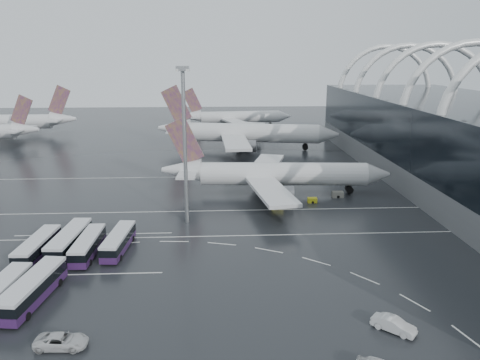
{
  "coord_description": "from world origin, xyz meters",
  "views": [
    {
      "loc": [
        -1.74,
        -80.0,
        31.43
      ],
      "look_at": [
        2.98,
        10.3,
        7.0
      ],
      "focal_mm": 35.0,
      "sensor_mm": 36.0,
      "label": 1
    }
  ],
  "objects_px": {
    "gse_cart_belly_d": "(338,194)",
    "bus_row_near_c": "(88,245)",
    "jet_remote_far": "(22,122)",
    "bus_row_near_a": "(38,247)",
    "gse_cart_belly_a": "(312,200)",
    "gse_cart_belly_c": "(277,204)",
    "airliner_main": "(272,175)",
    "bus_row_far_a": "(0,294)",
    "bus_row_near_d": "(119,241)",
    "floodlight_mast": "(184,127)",
    "airliner_gate_b": "(244,133)",
    "van_curve_a": "(61,341)",
    "bus_row_near_b": "(69,241)",
    "airliner_gate_c": "(234,117)",
    "bus_row_far_b": "(33,289)",
    "van_curve_c": "(394,325)"
  },
  "relations": [
    {
      "from": "bus_row_near_b",
      "to": "gse_cart_belly_d",
      "type": "distance_m",
      "value": 58.45
    },
    {
      "from": "airliner_gate_c",
      "to": "bus_row_far_b",
      "type": "distance_m",
      "value": 152.75
    },
    {
      "from": "airliner_main",
      "to": "bus_row_near_b",
      "type": "distance_m",
      "value": 48.62
    },
    {
      "from": "van_curve_a",
      "to": "airliner_gate_b",
      "type": "bearing_deg",
      "value": -10.76
    },
    {
      "from": "airliner_gate_c",
      "to": "bus_row_far_a",
      "type": "height_order",
      "value": "airliner_gate_c"
    },
    {
      "from": "airliner_gate_c",
      "to": "airliner_gate_b",
      "type": "bearing_deg",
      "value": -93.63
    },
    {
      "from": "jet_remote_far",
      "to": "van_curve_a",
      "type": "height_order",
      "value": "jet_remote_far"
    },
    {
      "from": "bus_row_near_b",
      "to": "bus_row_far_a",
      "type": "height_order",
      "value": "bus_row_near_b"
    },
    {
      "from": "airliner_main",
      "to": "gse_cart_belly_c",
      "type": "height_order",
      "value": "airliner_main"
    },
    {
      "from": "bus_row_near_d",
      "to": "gse_cart_belly_c",
      "type": "bearing_deg",
      "value": -49.38
    },
    {
      "from": "airliner_gate_b",
      "to": "bus_row_near_c",
      "type": "distance_m",
      "value": 91.35
    },
    {
      "from": "gse_cart_belly_a",
      "to": "gse_cart_belly_c",
      "type": "height_order",
      "value": "gse_cart_belly_c"
    },
    {
      "from": "gse_cart_belly_c",
      "to": "van_curve_a",
      "type": "bearing_deg",
      "value": -122.29
    },
    {
      "from": "gse_cart_belly_c",
      "to": "airliner_gate_b",
      "type": "bearing_deg",
      "value": 93.02
    },
    {
      "from": "bus_row_near_a",
      "to": "floodlight_mast",
      "type": "height_order",
      "value": "floodlight_mast"
    },
    {
      "from": "bus_row_near_c",
      "to": "bus_row_far_b",
      "type": "relative_size",
      "value": 0.89
    },
    {
      "from": "bus_row_near_a",
      "to": "van_curve_c",
      "type": "distance_m",
      "value": 54.42
    },
    {
      "from": "gse_cart_belly_d",
      "to": "bus_row_near_c",
      "type": "bearing_deg",
      "value": -149.01
    },
    {
      "from": "bus_row_far_b",
      "to": "bus_row_near_d",
      "type": "bearing_deg",
      "value": -18.6
    },
    {
      "from": "gse_cart_belly_c",
      "to": "gse_cart_belly_d",
      "type": "height_order",
      "value": "gse_cart_belly_d"
    },
    {
      "from": "airliner_gate_c",
      "to": "gse_cart_belly_a",
      "type": "distance_m",
      "value": 110.03
    },
    {
      "from": "bus_row_far_b",
      "to": "gse_cart_belly_a",
      "type": "xyz_separation_m",
      "value": [
        45.0,
        40.03,
        -1.31
      ]
    },
    {
      "from": "bus_row_near_c",
      "to": "gse_cart_belly_d",
      "type": "distance_m",
      "value": 56.27
    },
    {
      "from": "bus_row_far_b",
      "to": "van_curve_c",
      "type": "bearing_deg",
      "value": -94.19
    },
    {
      "from": "bus_row_far_b",
      "to": "van_curve_c",
      "type": "xyz_separation_m",
      "value": [
        44.61,
        -9.13,
        -1.01
      ]
    },
    {
      "from": "bus_row_far_b",
      "to": "bus_row_near_b",
      "type": "bearing_deg",
      "value": 7.64
    },
    {
      "from": "airliner_gate_b",
      "to": "gse_cart_belly_d",
      "type": "xyz_separation_m",
      "value": [
        17.89,
        -57.12,
        -4.69
      ]
    },
    {
      "from": "floodlight_mast",
      "to": "bus_row_near_a",
      "type": "bearing_deg",
      "value": -146.93
    },
    {
      "from": "bus_row_far_a",
      "to": "floodlight_mast",
      "type": "height_order",
      "value": "floodlight_mast"
    },
    {
      "from": "floodlight_mast",
      "to": "gse_cart_belly_d",
      "type": "xyz_separation_m",
      "value": [
        33.15,
        14.46,
        -17.8
      ]
    },
    {
      "from": "airliner_gate_b",
      "to": "bus_row_near_a",
      "type": "distance_m",
      "value": 94.59
    },
    {
      "from": "bus_row_near_a",
      "to": "bus_row_far_a",
      "type": "bearing_deg",
      "value": -173.85
    },
    {
      "from": "gse_cart_belly_d",
      "to": "bus_row_near_b",
      "type": "bearing_deg",
      "value": -151.99
    },
    {
      "from": "airliner_main",
      "to": "airliner_gate_c",
      "type": "xyz_separation_m",
      "value": [
        -4.59,
        101.64,
        -0.1
      ]
    },
    {
      "from": "bus_row_near_d",
      "to": "floodlight_mast",
      "type": "bearing_deg",
      "value": -34.5
    },
    {
      "from": "bus_row_near_c",
      "to": "floodlight_mast",
      "type": "distance_m",
      "value": 26.83
    },
    {
      "from": "bus_row_near_c",
      "to": "gse_cart_belly_d",
      "type": "bearing_deg",
      "value": -57.99
    },
    {
      "from": "gse_cart_belly_a",
      "to": "gse_cart_belly_d",
      "type": "bearing_deg",
      "value": 28.93
    },
    {
      "from": "airliner_gate_c",
      "to": "gse_cart_belly_d",
      "type": "distance_m",
      "value": 107.42
    },
    {
      "from": "bus_row_far_a",
      "to": "gse_cart_belly_c",
      "type": "relative_size",
      "value": 5.32
    },
    {
      "from": "bus_row_near_d",
      "to": "bus_row_far_a",
      "type": "distance_m",
      "value": 20.76
    },
    {
      "from": "floodlight_mast",
      "to": "airliner_main",
      "type": "bearing_deg",
      "value": 44.82
    },
    {
      "from": "bus_row_near_b",
      "to": "bus_row_near_c",
      "type": "bearing_deg",
      "value": -110.67
    },
    {
      "from": "gse_cart_belly_c",
      "to": "gse_cart_belly_d",
      "type": "bearing_deg",
      "value": 22.96
    },
    {
      "from": "jet_remote_far",
      "to": "bus_row_near_a",
      "type": "bearing_deg",
      "value": 111.98
    },
    {
      "from": "airliner_gate_b",
      "to": "bus_row_far_a",
      "type": "xyz_separation_m",
      "value": [
        -37.46,
        -101.74,
        -3.62
      ]
    },
    {
      "from": "jet_remote_far",
      "to": "bus_row_near_a",
      "type": "height_order",
      "value": "jet_remote_far"
    },
    {
      "from": "bus_row_near_c",
      "to": "bus_row_near_d",
      "type": "height_order",
      "value": "bus_row_near_c"
    },
    {
      "from": "airliner_gate_b",
      "to": "bus_row_near_c",
      "type": "bearing_deg",
      "value": -99.54
    },
    {
      "from": "bus_row_far_a",
      "to": "gse_cart_belly_d",
      "type": "distance_m",
      "value": 71.1
    }
  ]
}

